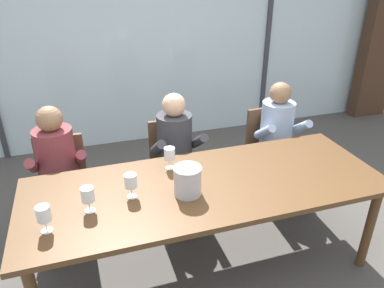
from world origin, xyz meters
The scene contains 17 objects.
ground centered at (0.00, 1.00, 0.00)m, with size 14.00×14.00×0.00m, color #4C4742.
window_glass_panel centered at (0.00, 2.49, 1.30)m, with size 7.80×0.03×2.60m, color silver.
window_mullion_right centered at (1.75, 2.47, 1.30)m, with size 0.06×0.06×2.60m, color #38383D.
hillside_vineyard centered at (0.00, 5.61, 0.91)m, with size 13.80×2.40×1.83m, color #568942.
curtain_heavy_drape centered at (3.55, 2.31, 1.30)m, with size 0.56×0.20×2.60m, color #472D1E.
dining_table centered at (0.00, 0.00, 0.71)m, with size 2.60×0.96×0.78m.
chair_near_curtain centered at (-1.04, 0.87, 0.50)m, with size 0.49×0.49×0.87m.
chair_left_of_center centered at (-0.02, 0.91, 0.50)m, with size 0.46×0.46×0.87m.
chair_center centered at (1.02, 0.92, 0.50)m, with size 0.48×0.48×0.87m.
person_maroon_top centered at (-1.04, 0.76, 0.67)m, with size 0.48×0.62×1.19m.
person_charcoal_jacket centered at (-0.01, 0.76, 0.67)m, with size 0.47×0.62×1.19m.
person_pale_blue_shirt centered at (1.03, 0.76, 0.67)m, with size 0.47×0.62×1.19m.
ice_bucket_primary centered at (-0.17, -0.08, 0.88)m, with size 0.20×0.20×0.21m.
wine_glass_by_left_taster centered at (-1.08, -0.20, 0.89)m, with size 0.08×0.08×0.17m.
wine_glass_near_bucket centered at (-0.20, 0.29, 0.89)m, with size 0.08×0.08×0.17m.
wine_glass_center_pour centered at (-0.82, -0.07, 0.89)m, with size 0.08×0.08×0.17m.
wine_glass_by_right_taster centered at (-0.54, 0.00, 0.89)m, with size 0.08×0.08×0.17m.
Camera 1 is at (-0.78, -2.08, 2.21)m, focal length 34.26 mm.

